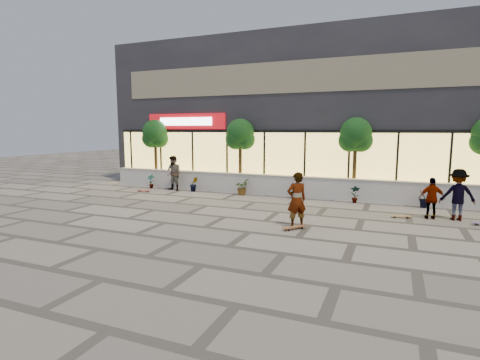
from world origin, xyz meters
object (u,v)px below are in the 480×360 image
at_px(tree_west, 155,135).
at_px(skater_left, 174,173).
at_px(skater_right_near, 432,198).
at_px(tree_midwest, 240,136).
at_px(skateboard_center, 294,227).
at_px(skateboard_left, 143,190).
at_px(skateboard_right_near, 401,216).
at_px(skater_right_far, 458,195).
at_px(tree_mideast, 356,137).
at_px(skater_center, 297,200).

height_order(tree_west, skater_left, tree_west).
relative_size(skater_left, skater_right_near, 1.22).
distance_m(tree_midwest, skateboard_center, 8.83).
xyz_separation_m(skateboard_left, skateboard_right_near, (12.78, -1.22, -0.01)).
height_order(skater_right_far, skateboard_left, skater_right_far).
bearing_deg(tree_midwest, skateboard_right_near, -24.06).
relative_size(tree_west, skater_left, 2.05).
relative_size(skater_right_far, skateboard_right_near, 2.54).
distance_m(skateboard_center, skateboard_left, 10.42).
xyz_separation_m(skateboard_center, skateboard_right_near, (3.35, 3.21, -0.01)).
distance_m(tree_mideast, skater_right_near, 5.10).
relative_size(skateboard_left, skateboard_right_near, 1.07).
xyz_separation_m(tree_west, skater_left, (2.14, -1.41, -2.03)).
bearing_deg(skateboard_right_near, skater_right_near, 3.30).
bearing_deg(skateboard_center, skater_center, 42.00).
xyz_separation_m(tree_midwest, skater_right_far, (10.00, -3.19, -2.03)).
bearing_deg(skateboard_center, tree_midwest, 75.13).
bearing_deg(tree_midwest, skater_left, -157.19).
xyz_separation_m(tree_mideast, skateboard_right_near, (2.12, -3.63, -2.91)).
bearing_deg(tree_mideast, skateboard_center, -100.14).
relative_size(tree_midwest, tree_mideast, 1.00).
bearing_deg(skateboard_right_near, tree_west, 153.61).
distance_m(skater_left, skateboard_left, 1.86).
bearing_deg(skateboard_left, skater_left, 33.95).
bearing_deg(skater_center, tree_west, -70.18).
bearing_deg(skater_right_far, skater_left, -16.56).
xyz_separation_m(skateboard_center, skateboard_left, (-9.44, 4.43, -0.01)).
bearing_deg(skateboard_left, tree_midwest, 23.86).
height_order(tree_midwest, tree_mideast, same).
bearing_deg(skateboard_left, skater_right_far, -6.51).
xyz_separation_m(tree_west, skater_center, (10.27, -6.49, -2.03)).
distance_m(skater_center, skateboard_left, 10.31).
bearing_deg(tree_midwest, skater_right_far, -17.69).
height_order(skater_center, skateboard_left, skater_center).
xyz_separation_m(tree_west, tree_midwest, (5.50, 0.00, 0.00)).
bearing_deg(skateboard_right_near, tree_midwest, 144.46).
xyz_separation_m(skater_left, skateboard_left, (-1.30, -0.99, -0.88)).
xyz_separation_m(skater_right_far, skateboard_left, (-14.66, 0.78, -0.87)).
xyz_separation_m(skater_right_far, skateboard_center, (-5.22, -3.64, -0.87)).
height_order(skateboard_center, skateboard_left, skateboard_center).
bearing_deg(tree_midwest, tree_mideast, 0.00).
bearing_deg(skateboard_left, skater_center, -26.86).
bearing_deg(skater_right_near, tree_midwest, -29.70).
bearing_deg(skateboard_right_near, tree_mideast, 108.87).
bearing_deg(skater_right_far, skateboard_right_near, 4.15).
distance_m(tree_west, skater_right_far, 15.95).
relative_size(skater_right_near, skateboard_right_near, 2.08).
height_order(tree_west, skateboard_right_near, tree_west).
height_order(tree_midwest, skateboard_left, tree_midwest).
xyz_separation_m(skater_center, skateboard_center, (0.01, -0.35, -0.87)).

